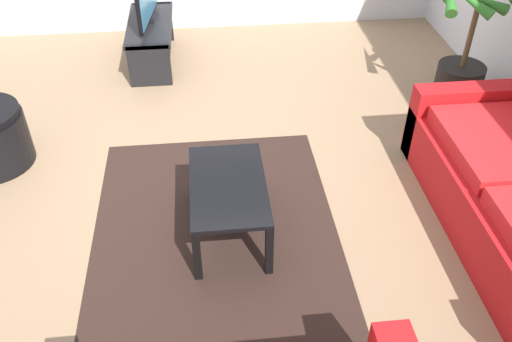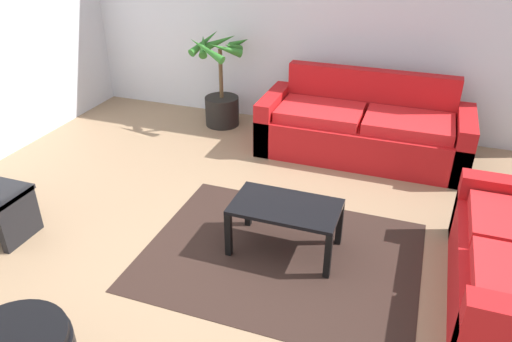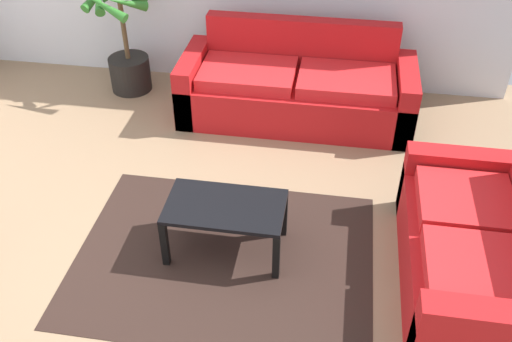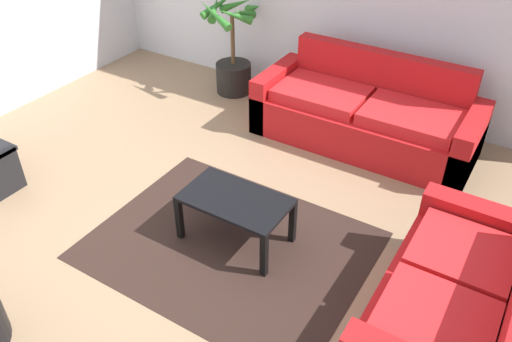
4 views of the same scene
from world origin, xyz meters
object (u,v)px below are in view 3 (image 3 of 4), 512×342
(couch_loveseat, at_px, (478,255))
(potted_palm, at_px, (127,51))
(coffee_table, at_px, (225,212))
(couch_main, at_px, (297,89))

(couch_loveseat, height_order, potted_palm, potted_palm)
(couch_loveseat, xyz_separation_m, potted_palm, (-3.30, 2.33, 0.15))
(coffee_table, height_order, potted_palm, potted_palm)
(couch_main, xyz_separation_m, couch_loveseat, (1.46, -2.07, -0.00))
(coffee_table, distance_m, potted_palm, 2.72)
(couch_main, bearing_deg, potted_palm, 171.84)
(couch_main, height_order, coffee_table, couch_main)
(coffee_table, relative_size, potted_palm, 0.73)
(couch_main, xyz_separation_m, potted_palm, (-1.84, 0.26, 0.15))
(couch_main, xyz_separation_m, coffee_table, (-0.32, -1.99, 0.06))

